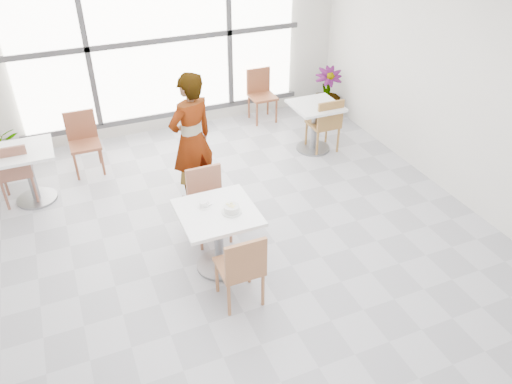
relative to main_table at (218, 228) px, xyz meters
name	(u,v)px	position (x,y,z in m)	size (l,w,h in m)	color
floor	(246,251)	(0.36, 0.12, -0.52)	(7.00, 7.00, 0.00)	#9E9EA5
wall_back	(160,39)	(0.36, 3.62, 0.98)	(6.00, 6.00, 0.00)	silver
wall_right	(478,90)	(3.36, 0.12, 0.98)	(7.00, 7.00, 0.00)	silver
window	(161,40)	(0.36, 3.56, 0.98)	(4.60, 0.07, 2.52)	white
main_table	(218,228)	(0.00, 0.00, 0.00)	(0.80, 0.80, 0.75)	white
chair_near	(242,266)	(0.02, -0.63, -0.02)	(0.42, 0.42, 0.87)	#A46943
chair_far	(207,199)	(0.08, 0.61, -0.02)	(0.42, 0.42, 0.87)	#A3654A
oatmeal_bowl	(232,209)	(0.13, -0.08, 0.27)	(0.21, 0.21, 0.09)	silver
coffee_cup	(204,205)	(-0.11, 0.12, 0.26)	(0.16, 0.13, 0.07)	white
person	(192,140)	(0.16, 1.41, 0.35)	(0.64, 0.42, 1.75)	black
bg_table_left	(28,168)	(-1.81, 2.19, -0.04)	(0.70, 0.70, 0.75)	white
bg_table_right	(315,121)	(2.25, 2.01, -0.04)	(0.70, 0.70, 0.75)	silver
bg_chair_left_near	(14,170)	(-1.98, 2.19, -0.02)	(0.42, 0.42, 0.87)	brown
bg_chair_left_far	(83,138)	(-1.06, 2.75, -0.02)	(0.42, 0.42, 0.87)	brown
bg_chair_right_near	(326,122)	(2.37, 1.88, -0.02)	(0.42, 0.42, 0.87)	olive
bg_chair_right_far	(261,91)	(1.94, 3.36, -0.02)	(0.42, 0.42, 0.87)	brown
plant_right	(327,92)	(3.05, 3.04, -0.10)	(0.48, 0.48, 0.85)	#3E7840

